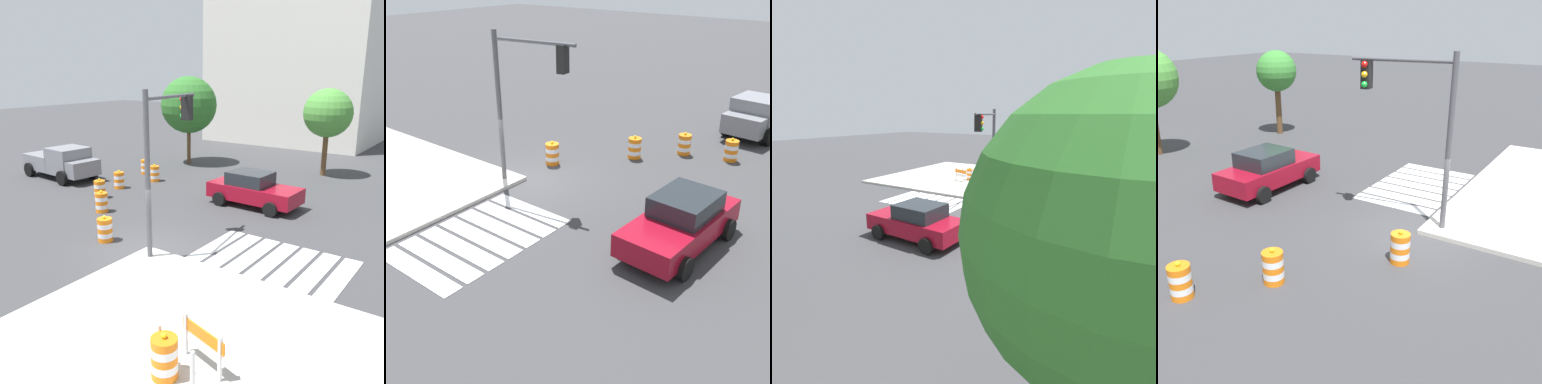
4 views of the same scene
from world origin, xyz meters
The scene contains 8 objects.
ground_plane centered at (0.00, 0.00, 0.00)m, with size 120.00×120.00×0.00m, color #38383A.
crosswalk_stripes centered at (4.00, 1.80, 0.01)m, with size 5.10×3.20×0.02m.
sports_car centered at (0.56, 6.86, 0.81)m, with size 4.37×2.26×1.63m.
traffic_barrel_median_near centered at (-6.33, 3.52, 0.45)m, with size 0.56×0.56×1.02m.
traffic_barrel_median_far centered at (-4.59, 2.04, 0.45)m, with size 0.56×0.56×1.02m.
traffic_barrel_lane_center centered at (-1.88, -0.30, 0.45)m, with size 0.56×0.56×1.02m.
traffic_light_pole centered at (0.42, 0.52, 3.91)m, with size 0.78×3.26×5.50m.
street_tree_streetside_far centered at (7.84, 12.62, 3.61)m, with size 2.31×2.31×4.82m.
Camera 4 is at (-11.85, -4.97, 6.50)m, focal length 40.95 mm.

